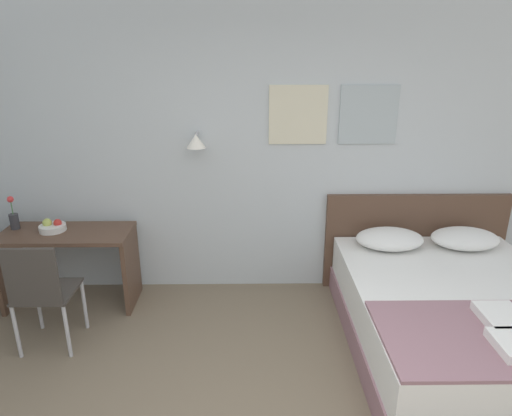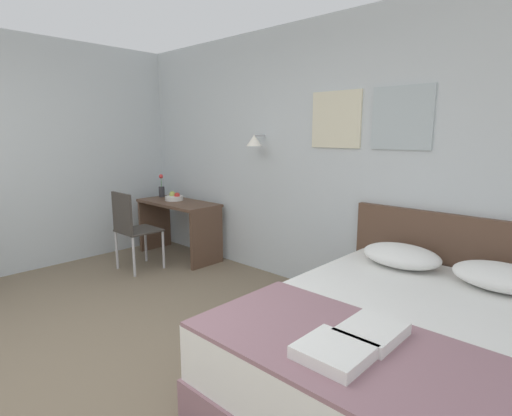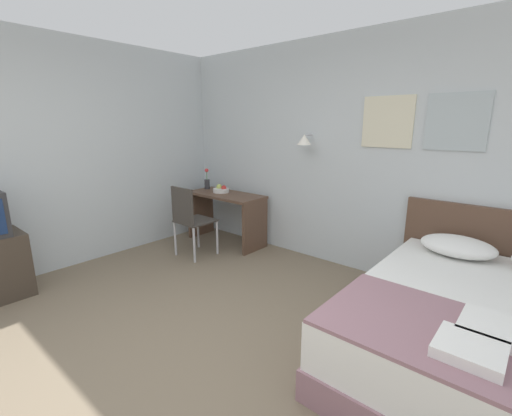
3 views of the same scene
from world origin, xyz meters
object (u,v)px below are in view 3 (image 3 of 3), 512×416
at_px(folded_towel_mid_bed, 470,349).
at_px(folded_towel_near_foot, 487,327).
at_px(throw_blanket, 473,343).
at_px(pillow_left, 458,246).
at_px(fruit_bowl, 221,190).
at_px(flower_vase, 207,182).
at_px(desk_chair, 189,216).
at_px(bed, 482,338).
at_px(desk, 226,209).
at_px(headboard, 506,262).

bearing_deg(folded_towel_mid_bed, folded_towel_near_foot, 82.73).
height_order(throw_blanket, folded_towel_mid_bed, folded_towel_mid_bed).
height_order(pillow_left, folded_towel_near_foot, pillow_left).
distance_m(fruit_bowl, flower_vase, 0.36).
height_order(desk_chair, fruit_bowl, desk_chair).
height_order(bed, folded_towel_mid_bed, folded_towel_mid_bed).
xyz_separation_m(folded_towel_near_foot, desk, (-3.30, 1.22, -0.10)).
relative_size(pillow_left, fruit_bowl, 2.64).
bearing_deg(headboard, bed, -90.00).
bearing_deg(folded_towel_mid_bed, pillow_left, 102.91).
relative_size(pillow_left, desk, 0.53).
distance_m(desk, flower_vase, 0.58).
xyz_separation_m(folded_towel_mid_bed, desk, (-3.26, 1.51, -0.10)).
xyz_separation_m(headboard, fruit_bowl, (-3.37, -0.28, 0.28)).
bearing_deg(headboard, folded_towel_near_foot, -88.41).
bearing_deg(fruit_bowl, folded_towel_near_foot, -20.02).
distance_m(bed, desk, 3.35).
relative_size(folded_towel_mid_bed, flower_vase, 0.99).
relative_size(bed, desk_chair, 2.24).
bearing_deg(fruit_bowl, desk, -13.15).
xyz_separation_m(bed, folded_towel_mid_bed, (0.01, -0.75, 0.33)).
height_order(folded_towel_mid_bed, desk_chair, desk_chair).
xyz_separation_m(bed, desk_chair, (-3.20, 0.06, 0.27)).
bearing_deg(folded_towel_mid_bed, desk, 155.19).
bearing_deg(folded_towel_near_foot, fruit_bowl, 159.98).
bearing_deg(desk, bed, -13.15).
xyz_separation_m(throw_blanket, folded_towel_near_foot, (0.04, 0.15, 0.04)).
xyz_separation_m(pillow_left, folded_towel_near_foot, (0.39, -1.23, -0.03)).
relative_size(folded_towel_mid_bed, fruit_bowl, 1.34).
bearing_deg(folded_towel_near_foot, desk_chair, 170.96).
relative_size(headboard, flower_vase, 5.68).
bearing_deg(throw_blanket, bed, 90.00).
xyz_separation_m(folded_towel_mid_bed, flower_vase, (-3.73, 1.58, 0.23)).
distance_m(folded_towel_near_foot, fruit_bowl, 3.64).
distance_m(throw_blanket, desk_chair, 3.27).
height_order(folded_towel_mid_bed, flower_vase, flower_vase).
bearing_deg(fruit_bowl, pillow_left, -0.29).
bearing_deg(flower_vase, folded_towel_near_foot, -18.93).
distance_m(throw_blanket, folded_towel_mid_bed, 0.15).
bearing_deg(pillow_left, desk_chair, -165.96).
height_order(bed, headboard, headboard).
height_order(bed, desk_chair, desk_chair).
height_order(desk, flower_vase, flower_vase).
bearing_deg(folded_towel_near_foot, pillow_left, 107.40).
bearing_deg(desk, pillow_left, 0.25).
relative_size(pillow_left, throw_blanket, 0.38).
height_order(throw_blanket, desk, desk).
distance_m(throw_blanket, folded_towel_near_foot, 0.16).
distance_m(pillow_left, throw_blanket, 1.42).
distance_m(headboard, pillow_left, 0.48).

